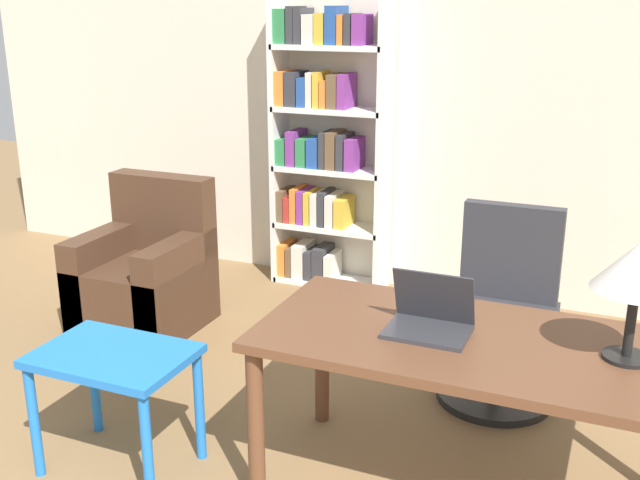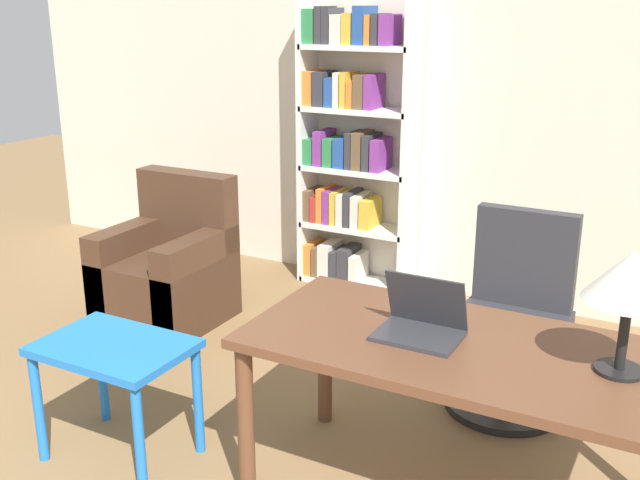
% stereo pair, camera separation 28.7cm
% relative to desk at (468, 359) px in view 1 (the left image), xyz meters
% --- Properties ---
extents(wall_back, '(8.00, 0.06, 2.70)m').
position_rel_desk_xyz_m(wall_back, '(-0.47, 2.29, 0.72)').
color(wall_back, beige).
rests_on(wall_back, ground_plane).
extents(desk, '(1.65, 0.81, 0.73)m').
position_rel_desk_xyz_m(desk, '(0.00, 0.00, 0.00)').
color(desk, brown).
rests_on(desk, ground_plane).
extents(laptop, '(0.32, 0.24, 0.24)m').
position_rel_desk_xyz_m(laptop, '(-0.16, -0.00, 0.15)').
color(laptop, '#2D2D33').
rests_on(laptop, desk).
extents(table_lamp, '(0.31, 0.31, 0.45)m').
position_rel_desk_xyz_m(table_lamp, '(0.57, 0.04, 0.44)').
color(table_lamp, black).
rests_on(table_lamp, desk).
extents(office_chair, '(0.59, 0.59, 0.99)m').
position_rel_desk_xyz_m(office_chair, '(-0.02, 0.95, -0.20)').
color(office_chair, black).
rests_on(office_chair, ground_plane).
extents(side_table_blue, '(0.65, 0.46, 0.56)m').
position_rel_desk_xyz_m(side_table_blue, '(-1.43, -0.36, -0.17)').
color(side_table_blue, blue).
rests_on(side_table_blue, ground_plane).
extents(armchair, '(0.69, 0.70, 0.93)m').
position_rel_desk_xyz_m(armchair, '(-2.23, 0.96, -0.32)').
color(armchair, '#472D1E').
rests_on(armchair, ground_plane).
extents(bookshelf, '(0.82, 0.28, 2.08)m').
position_rel_desk_xyz_m(bookshelf, '(-1.51, 2.10, 0.37)').
color(bookshelf, white).
rests_on(bookshelf, ground_plane).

